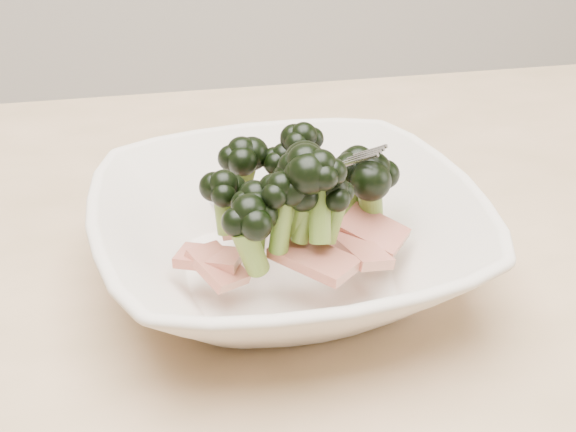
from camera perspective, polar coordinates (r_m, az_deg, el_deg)
The scene contains 2 objects.
dining_table at distance 0.60m, azimuth -6.06°, elevation -13.95°, with size 1.20×0.80×0.75m.
broccoli_dish at distance 0.54m, azimuth 0.11°, elevation -1.10°, with size 0.28×0.28×0.12m.
Camera 1 is at (-0.02, -0.44, 1.07)m, focal length 50.00 mm.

